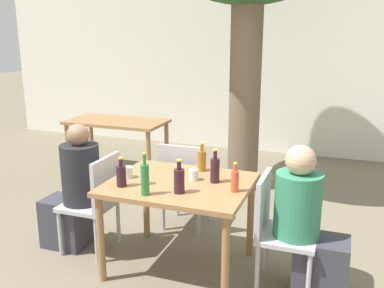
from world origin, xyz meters
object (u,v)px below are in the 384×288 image
Objects in this scene: patio_chair_1 at (277,225)px; person_seated_0 at (74,194)px; drinking_glass_1 at (144,177)px; soda_bottle_0 at (235,181)px; drinking_glass_0 at (194,175)px; drinking_glass_2 at (128,172)px; dining_table_front at (180,193)px; green_bottle_1 at (145,179)px; wine_bottle_2 at (215,170)px; person_seated_1 at (308,229)px; patio_chair_2 at (184,181)px; dining_table_back at (117,127)px; wine_bottle_5 at (121,175)px; patio_chair_0 at (96,198)px; wine_bottle_3 at (179,180)px; amber_bottle_4 at (202,160)px.

patio_chair_1 is 0.76× the size of person_seated_0.
person_seated_0 is at bearing 169.89° from drinking_glass_1.
soda_bottle_0 reaches higher than drinking_glass_0.
drinking_glass_2 is at bearing 179.52° from soda_bottle_0.
dining_table_front is 3.48× the size of green_bottle_1.
wine_bottle_2 is (1.32, 0.10, 0.35)m from person_seated_0.
patio_chair_2 is at bearing 61.13° from person_seated_1.
person_seated_1 is at bearing 151.13° from patio_chair_2.
wine_bottle_5 is (1.37, -2.31, 0.20)m from dining_table_back.
drinking_glass_1 is (-0.11, 0.21, -0.07)m from green_bottle_1.
drinking_glass_0 is (0.32, -0.61, 0.30)m from patio_chair_2.
patio_chair_1 is at bearing 7.61° from drinking_glass_1.
patio_chair_2 is 7.68× the size of drinking_glass_1.
person_seated_0 reaches higher than dining_table_back.
drinking_glass_0 is at bearing 117.77° from patio_chair_2.
person_seated_0 is 12.41× the size of drinking_glass_2.
person_seated_0 reaches higher than drinking_glass_0.
wine_bottle_2 reaches higher than patio_chair_1.
wine_bottle_2 is 0.76m from wine_bottle_5.
patio_chair_0 is 9.85× the size of drinking_glass_0.
drinking_glass_0 is (-0.18, -0.01, -0.06)m from wine_bottle_2.
drinking_glass_2 is (0.36, -0.04, 0.30)m from patio_chair_0.
wine_bottle_3 reaches higher than dining_table_back.
amber_bottle_4 is at bearing -42.95° from dining_table_back.
wine_bottle_2 is 0.74m from drinking_glass_2.
patio_chair_1 reaches higher than drinking_glass_1.
patio_chair_1 is 1.08m from green_bottle_1.
person_seated_1 is 4.58× the size of amber_bottle_4.
patio_chair_0 is at bearing 152.42° from green_bottle_1.
person_seated_0 reaches higher than patio_chair_2.
dining_table_back is at bearing -160.69° from person_seated_0.
person_seated_1 is at bearing -90.00° from patio_chair_1.
dining_table_front is at bearing -102.22° from amber_bottle_4.
drinking_glass_2 is at bearing 104.46° from wine_bottle_5.
drinking_glass_0 is at bearing 62.20° from green_bottle_1.
green_bottle_1 is (0.91, -0.35, 0.37)m from person_seated_0.
wine_bottle_3 reaches higher than dining_table_front.
person_seated_1 is (1.85, -0.00, 0.01)m from patio_chair_0.
patio_chair_0 is 7.68× the size of drinking_glass_1.
drinking_glass_0 is 0.41m from drinking_glass_1.
amber_bottle_4 is 2.16× the size of drinking_glass_1.
patio_chair_2 is 1.04m from wine_bottle_3.
drinking_glass_2 is (-1.26, -0.04, 0.30)m from patio_chair_1.
person_seated_1 reaches higher than drinking_glass_0.
patio_chair_1 is 0.89m from amber_bottle_4.
green_bottle_1 is at bearing -61.76° from drinking_glass_1.
drinking_glass_2 is (-1.50, -0.04, 0.29)m from person_seated_1.
green_bottle_1 is 1.25× the size of wine_bottle_3.
amber_bottle_4 is 0.76m from wine_bottle_5.
drinking_glass_0 is 0.56m from drinking_glass_2.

